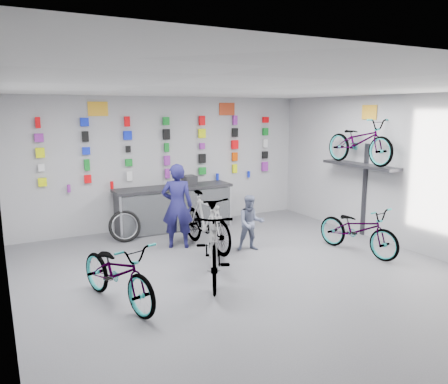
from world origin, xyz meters
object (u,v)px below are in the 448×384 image
bike_right (358,229)px  clerk (177,206)px  bike_service (206,221)px  bike_center (213,244)px  customer (251,223)px  counter (174,209)px  bike_left (118,272)px

bike_right → clerk: (-2.90, 1.94, 0.38)m
bike_service → bike_center: bearing=-115.3°
bike_right → clerk: size_ratio=1.05×
customer → bike_right: bearing=-14.0°
counter → bike_center: (-0.58, -3.12, 0.11)m
bike_center → bike_right: 3.05m
counter → bike_left: 3.94m
bike_right → bike_service: (-2.43, 1.60, 0.10)m
counter → clerk: (-0.43, -1.26, 0.35)m
bike_left → clerk: size_ratio=1.07×
bike_service → clerk: clerk is taller
bike_right → bike_service: bearing=137.4°
clerk → bike_right: bearing=171.5°
bike_center → clerk: bearing=110.5°
counter → bike_right: counter is taller
counter → bike_center: size_ratio=1.35×
bike_center → bike_service: (0.61, 1.52, -0.04)m
bike_center → customer: bearing=62.3°
counter → bike_service: (0.04, -1.61, 0.07)m
clerk → customer: 1.48m
bike_left → customer: bearing=5.8°
bike_center → bike_right: bearing=23.5°
bike_left → clerk: bearing=33.4°
bike_service → customer: (0.71, -0.51, -0.01)m
bike_left → customer: size_ratio=1.65×
bike_right → customer: size_ratio=1.62×
bike_left → bike_center: bike_center is taller
bike_right → bike_center: bearing=169.2°
counter → bike_left: (-2.15, -3.30, -0.02)m
counter → bike_left: size_ratio=1.51×
bike_right → counter: bearing=118.3°
bike_service → customer: bearing=-38.6°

